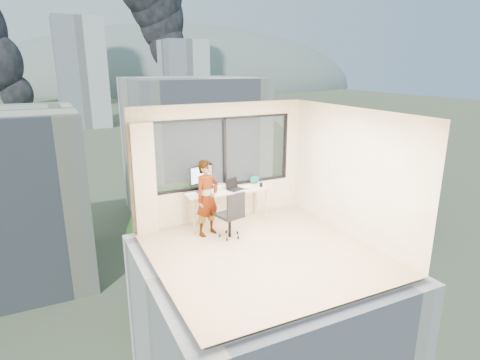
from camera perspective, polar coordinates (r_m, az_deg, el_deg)
floor at (r=7.67m, az=3.34°, el=-10.16°), size 4.00×4.00×0.01m
ceiling at (r=6.93m, az=3.69°, el=9.52°), size 4.00×4.00×0.01m
wall_front at (r=5.64m, az=13.60°, el=-6.09°), size 4.00×0.01×2.60m
wall_left at (r=6.49m, az=-12.08°, el=-3.06°), size 0.01×4.00×2.60m
wall_right at (r=8.33m, az=15.57°, el=0.96°), size 0.01×4.00×2.60m
window_wall at (r=8.90m, az=-2.55°, el=3.96°), size 3.30×0.16×1.55m
curtain at (r=8.35m, az=-13.38°, el=0.06°), size 0.45×0.14×2.30m
desk at (r=8.89m, az=-1.87°, el=-3.75°), size 1.80×0.60×0.75m
chair at (r=8.11m, az=-1.49°, el=-4.81°), size 0.62×0.62×1.00m
person at (r=8.17m, az=-4.68°, el=-2.56°), size 0.67×0.55×1.57m
monitor at (r=8.62m, az=-5.55°, el=0.24°), size 0.61×0.29×0.60m
game_console at (r=8.96m, az=-2.81°, el=-0.85°), size 0.31×0.27×0.07m
laptop at (r=8.78m, az=-0.66°, el=-0.67°), size 0.44×0.45×0.22m
cellphone at (r=8.84m, az=0.91°, el=-1.26°), size 0.11×0.07×0.01m
pen_cup at (r=9.02m, az=3.00°, el=-0.67°), size 0.09×0.09×0.09m
handbag at (r=9.26m, az=2.08°, el=0.08°), size 0.27×0.20×0.18m
exterior_ground at (r=127.22m, az=-24.47°, el=6.73°), size 400.00×400.00×0.04m
near_bldg_b at (r=47.54m, az=-6.66°, el=4.52°), size 14.00×13.00×16.00m
near_bldg_c at (r=49.24m, az=17.82°, el=0.66°), size 12.00×10.00×10.00m
far_tower_b at (r=126.52m, az=-21.56°, el=13.86°), size 13.00×13.00×30.00m
far_tower_c at (r=153.86m, az=-7.98°, el=14.23°), size 15.00×15.00×26.00m
hill_b at (r=342.43m, az=-8.70°, el=12.92°), size 300.00×220.00×96.00m
tree_b at (r=28.21m, az=-8.07°, el=-11.33°), size 7.60×7.60×9.00m
tree_c at (r=53.98m, az=2.77°, el=2.73°), size 8.40×8.40×10.00m
smoke_plume_b at (r=186.92m, az=-8.34°, el=23.11°), size 30.00×18.00×70.00m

